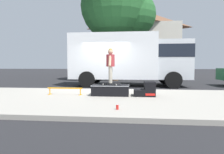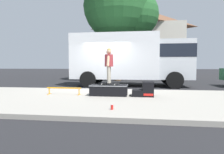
{
  "view_description": "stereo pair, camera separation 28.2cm",
  "coord_description": "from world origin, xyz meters",
  "px_view_note": "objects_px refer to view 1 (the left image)",
  "views": [
    {
      "loc": [
        1.39,
        -9.46,
        1.2
      ],
      "look_at": [
        0.5,
        -0.62,
        0.69
      ],
      "focal_mm": 30.86,
      "sensor_mm": 36.0,
      "label": 1
    },
    {
      "loc": [
        1.67,
        -9.42,
        1.2
      ],
      "look_at": [
        0.5,
        -0.62,
        0.69
      ],
      "focal_mm": 30.86,
      "sensor_mm": 36.0,
      "label": 2
    }
  ],
  "objects_px": {
    "grind_rail": "(65,89)",
    "kicker_ramp": "(146,90)",
    "skater_kid": "(110,63)",
    "box_truck": "(130,58)",
    "skate_box": "(111,90)",
    "soda_can": "(117,107)",
    "skateboard": "(110,83)",
    "street_tree_main": "(119,9)"
  },
  "relations": [
    {
      "from": "skateboard",
      "to": "skate_box",
      "type": "bearing_deg",
      "value": -79.13
    },
    {
      "from": "skateboard",
      "to": "box_truck",
      "type": "height_order",
      "value": "box_truck"
    },
    {
      "from": "grind_rail",
      "to": "soda_can",
      "type": "bearing_deg",
      "value": -46.76
    },
    {
      "from": "skater_kid",
      "to": "box_truck",
      "type": "bearing_deg",
      "value": 81.74
    },
    {
      "from": "skateboard",
      "to": "soda_can",
      "type": "xyz_separation_m",
      "value": [
        0.42,
        -2.34,
        -0.38
      ]
    },
    {
      "from": "kicker_ramp",
      "to": "grind_rail",
      "type": "height_order",
      "value": "kicker_ramp"
    },
    {
      "from": "skateboard",
      "to": "box_truck",
      "type": "bearing_deg",
      "value": 81.74
    },
    {
      "from": "soda_can",
      "to": "street_tree_main",
      "type": "relative_size",
      "value": 0.01
    },
    {
      "from": "soda_can",
      "to": "box_truck",
      "type": "height_order",
      "value": "box_truck"
    },
    {
      "from": "box_truck",
      "to": "street_tree_main",
      "type": "relative_size",
      "value": 0.8
    },
    {
      "from": "skater_kid",
      "to": "soda_can",
      "type": "relative_size",
      "value": 10.12
    },
    {
      "from": "skate_box",
      "to": "kicker_ramp",
      "type": "bearing_deg",
      "value": -0.02
    },
    {
      "from": "skater_kid",
      "to": "skateboard",
      "type": "bearing_deg",
      "value": 0.0
    },
    {
      "from": "skate_box",
      "to": "soda_can",
      "type": "relative_size",
      "value": 10.75
    },
    {
      "from": "kicker_ramp",
      "to": "skate_box",
      "type": "bearing_deg",
      "value": 179.98
    },
    {
      "from": "skate_box",
      "to": "box_truck",
      "type": "height_order",
      "value": "box_truck"
    },
    {
      "from": "skateboard",
      "to": "skater_kid",
      "type": "distance_m",
      "value": 0.76
    },
    {
      "from": "grind_rail",
      "to": "skateboard",
      "type": "bearing_deg",
      "value": 2.21
    },
    {
      "from": "skate_box",
      "to": "kicker_ramp",
      "type": "distance_m",
      "value": 1.3
    },
    {
      "from": "skate_box",
      "to": "grind_rail",
      "type": "height_order",
      "value": "skate_box"
    },
    {
      "from": "grind_rail",
      "to": "street_tree_main",
      "type": "bearing_deg",
      "value": 80.45
    },
    {
      "from": "grind_rail",
      "to": "street_tree_main",
      "type": "distance_m",
      "value": 10.35
    },
    {
      "from": "skater_kid",
      "to": "grind_rail",
      "type": "bearing_deg",
      "value": -177.79
    },
    {
      "from": "grind_rail",
      "to": "kicker_ramp",
      "type": "bearing_deg",
      "value": 0.44
    },
    {
      "from": "grind_rail",
      "to": "box_truck",
      "type": "bearing_deg",
      "value": 63.0
    },
    {
      "from": "skateboard",
      "to": "soda_can",
      "type": "distance_m",
      "value": 2.41
    },
    {
      "from": "soda_can",
      "to": "grind_rail",
      "type": "bearing_deg",
      "value": 133.24
    },
    {
      "from": "grind_rail",
      "to": "skater_kid",
      "type": "height_order",
      "value": "skater_kid"
    },
    {
      "from": "kicker_ramp",
      "to": "grind_rail",
      "type": "xyz_separation_m",
      "value": [
        -3.02,
        -0.02,
        -0.02
      ]
    },
    {
      "from": "kicker_ramp",
      "to": "box_truck",
      "type": "height_order",
      "value": "box_truck"
    },
    {
      "from": "skate_box",
      "to": "grind_rail",
      "type": "bearing_deg",
      "value": -179.22
    },
    {
      "from": "kicker_ramp",
      "to": "box_truck",
      "type": "distance_m",
      "value": 4.9
    },
    {
      "from": "skater_kid",
      "to": "soda_can",
      "type": "bearing_deg",
      "value": -79.73
    },
    {
      "from": "grind_rail",
      "to": "soda_can",
      "type": "relative_size",
      "value": 10.65
    },
    {
      "from": "street_tree_main",
      "to": "skate_box",
      "type": "bearing_deg",
      "value": -88.23
    },
    {
      "from": "soda_can",
      "to": "skateboard",
      "type": "bearing_deg",
      "value": 100.27
    },
    {
      "from": "grind_rail",
      "to": "skater_kid",
      "type": "bearing_deg",
      "value": 2.21
    },
    {
      "from": "skateboard",
      "to": "street_tree_main",
      "type": "xyz_separation_m",
      "value": [
        -0.26,
        8.6,
        5.22
      ]
    },
    {
      "from": "kicker_ramp",
      "to": "skater_kid",
      "type": "xyz_separation_m",
      "value": [
        -1.3,
        0.04,
        0.99
      ]
    },
    {
      "from": "skater_kid",
      "to": "box_truck",
      "type": "height_order",
      "value": "box_truck"
    },
    {
      "from": "skater_kid",
      "to": "kicker_ramp",
      "type": "bearing_deg",
      "value": -1.89
    },
    {
      "from": "soda_can",
      "to": "street_tree_main",
      "type": "height_order",
      "value": "street_tree_main"
    }
  ]
}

